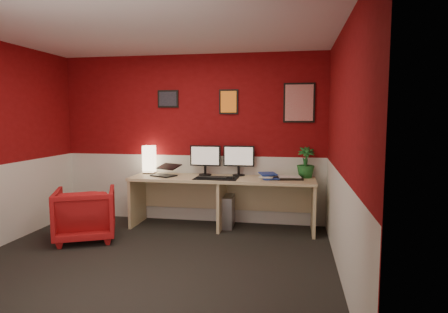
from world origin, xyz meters
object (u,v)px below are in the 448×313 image
(pc_tower, at_px, (227,211))
(monitor_right, at_px, (239,156))
(shoji_lamp, at_px, (149,160))
(potted_plant, at_px, (306,162))
(laptop, at_px, (164,169))
(monitor_left, at_px, (205,155))
(armchair, at_px, (85,214))
(zen_tray, at_px, (289,178))
(desk, at_px, (222,203))

(pc_tower, bearing_deg, monitor_right, 31.77)
(shoji_lamp, height_order, potted_plant, potted_plant)
(laptop, bearing_deg, pc_tower, 33.02)
(monitor_left, distance_m, armchair, 1.82)
(armchair, bearing_deg, monitor_left, -168.71)
(monitor_left, bearing_deg, armchair, -143.77)
(shoji_lamp, height_order, armchair, shoji_lamp)
(potted_plant, bearing_deg, monitor_right, 178.69)
(shoji_lamp, bearing_deg, monitor_left, -0.96)
(zen_tray, bearing_deg, laptop, -178.36)
(laptop, height_order, monitor_left, monitor_left)
(desk, height_order, laptop, laptop)
(laptop, bearing_deg, desk, 25.67)
(monitor_left, bearing_deg, pc_tower, -10.74)
(monitor_right, bearing_deg, shoji_lamp, -178.81)
(monitor_left, xyz_separation_m, potted_plant, (1.44, 0.02, -0.07))
(zen_tray, relative_size, armchair, 0.47)
(armchair, bearing_deg, potted_plant, 175.00)
(laptop, bearing_deg, armchair, -111.40)
(monitor_left, bearing_deg, zen_tray, -7.37)
(shoji_lamp, xyz_separation_m, armchair, (-0.49, -1.01, -0.59))
(zen_tray, bearing_deg, monitor_right, 164.66)
(monitor_right, bearing_deg, monitor_left, -175.02)
(pc_tower, height_order, armchair, armchair)
(pc_tower, bearing_deg, desk, -116.27)
(shoji_lamp, xyz_separation_m, laptop, (0.30, -0.22, -0.09))
(armchair, bearing_deg, laptop, -160.17)
(shoji_lamp, relative_size, pc_tower, 0.89)
(shoji_lamp, height_order, laptop, shoji_lamp)
(desk, distance_m, monitor_right, 0.72)
(zen_tray, distance_m, pc_tower, 1.03)
(desk, xyz_separation_m, pc_tower, (0.05, 0.12, -0.14))
(zen_tray, height_order, potted_plant, potted_plant)
(monitor_right, bearing_deg, pc_tower, -145.85)
(desk, relative_size, pc_tower, 5.78)
(zen_tray, xyz_separation_m, armchair, (-2.58, -0.84, -0.41))
(monitor_left, relative_size, monitor_right, 1.00)
(armchair, bearing_deg, pc_tower, -176.10)
(desk, bearing_deg, monitor_right, 47.07)
(desk, distance_m, armchair, 1.83)
(laptop, height_order, potted_plant, potted_plant)
(desk, bearing_deg, monitor_left, 147.17)
(monitor_right, bearing_deg, laptop, -166.60)
(zen_tray, bearing_deg, desk, -178.55)
(shoji_lamp, height_order, pc_tower, shoji_lamp)
(shoji_lamp, distance_m, monitor_left, 0.87)
(zen_tray, relative_size, pc_tower, 0.78)
(shoji_lamp, height_order, monitor_right, monitor_right)
(monitor_left, xyz_separation_m, pc_tower, (0.33, -0.06, -0.80))
(monitor_right, relative_size, zen_tray, 1.66)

